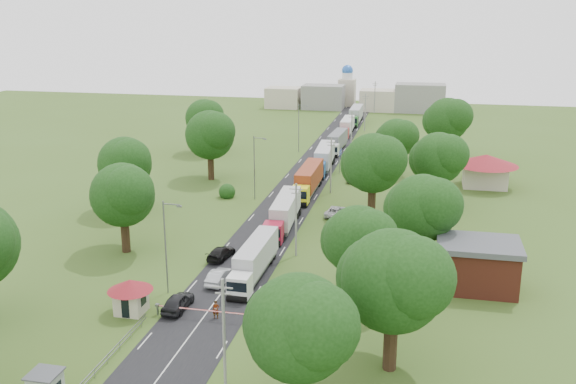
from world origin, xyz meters
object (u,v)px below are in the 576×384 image
(car_lane_front, at_px, (178,302))
(pedestrian_near, at_px, (216,310))
(info_sign, at_px, (341,156))
(guard_booth, at_px, (130,292))
(car_lane_mid, at_px, (219,277))
(boom_barrier, at_px, (188,310))
(truck_0, at_px, (254,260))

(car_lane_front, relative_size, pedestrian_near, 2.71)
(info_sign, distance_m, pedestrian_near, 59.67)
(guard_booth, distance_m, car_lane_mid, 10.55)
(car_lane_mid, bearing_deg, pedestrian_near, 109.49)
(info_sign, height_order, car_lane_front, info_sign)
(boom_barrier, bearing_deg, truck_0, 71.83)
(truck_0, xyz_separation_m, pedestrian_near, (-0.99, -10.50, -1.10))
(pedestrian_near, bearing_deg, truck_0, 70.74)
(guard_booth, distance_m, pedestrian_near, 8.57)
(car_lane_mid, bearing_deg, guard_booth, 57.23)
(guard_booth, height_order, car_lane_mid, guard_booth)
(boom_barrier, bearing_deg, guard_booth, -179.99)
(truck_0, relative_size, pedestrian_near, 7.61)
(guard_booth, height_order, info_sign, info_sign)
(info_sign, relative_size, pedestrian_near, 2.30)
(truck_0, bearing_deg, guard_booth, -130.68)
(guard_booth, bearing_deg, boom_barrier, 0.01)
(truck_0, height_order, car_lane_front, truck_0)
(boom_barrier, height_order, truck_0, truck_0)
(pedestrian_near, bearing_deg, info_sign, 72.36)
(car_lane_mid, distance_m, pedestrian_near, 8.24)
(boom_barrier, distance_m, info_sign, 60.39)
(info_sign, height_order, car_lane_mid, info_sign)
(info_sign, relative_size, truck_0, 0.30)
(boom_barrier, bearing_deg, info_sign, 83.76)
(boom_barrier, height_order, pedestrian_near, pedestrian_near)
(guard_booth, distance_m, truck_0, 14.50)
(boom_barrier, height_order, car_lane_front, car_lane_front)
(car_lane_mid, bearing_deg, info_sign, -93.28)
(info_sign, height_order, truck_0, info_sign)
(truck_0, xyz_separation_m, car_lane_mid, (-3.25, -2.57, -1.23))
(boom_barrier, relative_size, car_lane_front, 1.91)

